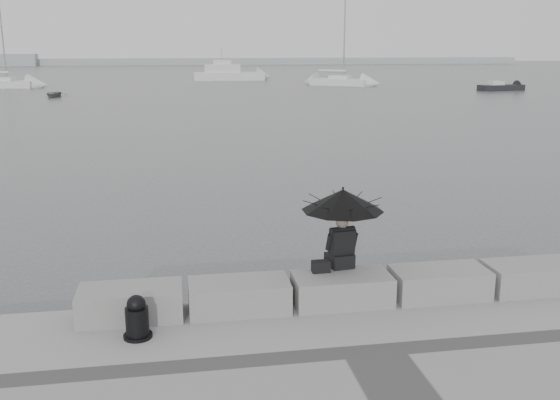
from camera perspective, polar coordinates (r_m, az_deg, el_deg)
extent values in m
plane|color=#45484A|center=(11.11, 4.97, -10.87)|extent=(360.00, 360.00, 0.00)
cube|color=gray|center=(10.12, -13.50, -9.15)|extent=(1.60, 0.80, 0.50)
cube|color=gray|center=(10.13, -3.76, -8.75)|extent=(1.60, 0.80, 0.50)
cube|color=gray|center=(10.42, 5.67, -8.13)|extent=(1.60, 0.80, 0.50)
cube|color=gray|center=(10.97, 14.35, -7.36)|extent=(1.60, 0.80, 0.50)
cube|color=gray|center=(11.74, 22.02, -6.55)|extent=(1.60, 0.80, 0.50)
sphere|color=#726056|center=(10.48, 5.69, -2.05)|extent=(0.21, 0.21, 0.21)
cylinder|color=black|center=(10.45, 5.72, -1.69)|extent=(0.02, 0.02, 1.00)
cone|color=black|center=(10.37, 5.76, 0.01)|extent=(1.38, 1.38, 0.36)
sphere|color=black|center=(10.32, 5.78, 1.09)|extent=(0.04, 0.04, 0.04)
cube|color=black|center=(10.40, 3.75, -6.09)|extent=(0.30, 0.17, 0.19)
cylinder|color=black|center=(9.54, -12.85, -12.02)|extent=(0.42, 0.42, 0.06)
cylinder|color=black|center=(9.46, -12.92, -10.89)|extent=(0.34, 0.34, 0.47)
sphere|color=black|center=(9.34, -13.02, -9.27)|extent=(0.27, 0.27, 0.27)
cube|color=#9EA1A4|center=(164.82, -8.85, 12.40)|extent=(180.00, 6.00, 1.60)
cube|color=silver|center=(78.95, -23.96, 9.61)|extent=(7.60, 3.94, 0.90)
cube|color=silver|center=(78.92, -24.00, 10.04)|extent=(2.83, 2.12, 0.50)
cylinder|color=gray|center=(78.90, -24.05, 10.51)|extent=(4.00, 1.00, 0.10)
cube|color=silver|center=(77.13, 5.50, 10.64)|extent=(7.08, 5.92, 0.90)
cube|color=silver|center=(77.10, 5.51, 11.09)|extent=(2.91, 2.70, 0.50)
cylinder|color=gray|center=(77.04, 5.61, 15.43)|extent=(0.16, 0.16, 12.00)
cylinder|color=gray|center=(77.07, 5.52, 11.57)|extent=(3.28, 2.30, 0.10)
cube|color=silver|center=(88.73, -4.66, 11.17)|extent=(9.79, 3.02, 1.20)
cube|color=silver|center=(88.69, -4.67, 11.88)|extent=(4.91, 2.31, 1.20)
cube|color=silver|center=(88.66, -4.68, 12.46)|extent=(2.47, 1.66, 0.60)
cylinder|color=gray|center=(88.64, -4.70, 13.17)|extent=(0.08, 0.08, 1.60)
cube|color=black|center=(72.19, 19.55, 9.62)|extent=(5.21, 2.35, 0.70)
cube|color=silver|center=(72.17, 19.58, 10.02)|extent=(1.67, 1.42, 0.50)
imported|color=slate|center=(63.11, -19.98, 9.08)|extent=(3.06, 1.48, 0.50)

